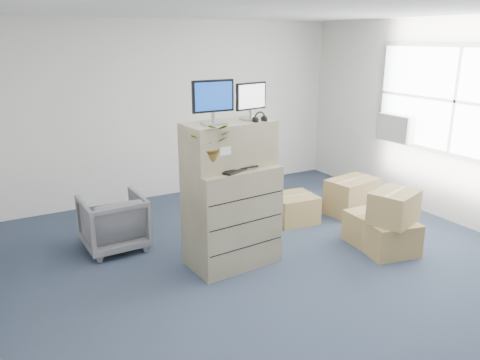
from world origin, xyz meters
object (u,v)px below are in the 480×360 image
object	(u,v)px
keyboard	(237,169)
water_bottle	(236,151)
filing_cabinet_lower	(232,216)
office_chair	(113,220)
potted_plant	(210,150)
monitor_right	(251,99)
monitor_left	(213,100)

from	to	relation	value
keyboard	water_bottle	xyz separation A→B (m)	(0.10, 0.19, 0.14)
filing_cabinet_lower	office_chair	xyz separation A→B (m)	(-1.09, 1.06, -0.20)
keyboard	potted_plant	bearing A→B (deg)	155.36
keyboard	potted_plant	world-z (taller)	potted_plant
monitor_right	water_bottle	size ratio (longest dim) A/B	1.35
water_bottle	keyboard	bearing A→B (deg)	-118.05
filing_cabinet_lower	monitor_right	size ratio (longest dim) A/B	2.83
keyboard	office_chair	size ratio (longest dim) A/B	0.64
monitor_left	potted_plant	size ratio (longest dim) A/B	0.84
filing_cabinet_lower	office_chair	bearing A→B (deg)	131.24
potted_plant	office_chair	xyz separation A→B (m)	(-0.77, 1.17, -1.03)
keyboard	potted_plant	size ratio (longest dim) A/B	0.87
filing_cabinet_lower	water_bottle	size ratio (longest dim) A/B	3.83
monitor_left	monitor_right	world-z (taller)	monitor_left
monitor_left	office_chair	size ratio (longest dim) A/B	0.62
water_bottle	office_chair	xyz separation A→B (m)	(-1.19, 0.99, -0.93)
filing_cabinet_lower	monitor_right	xyz separation A→B (m)	(0.28, 0.05, 1.30)
monitor_right	potted_plant	distance (m)	0.77
office_chair	monitor_left	bearing A→B (deg)	127.78
potted_plant	office_chair	size ratio (longest dim) A/B	0.74
filing_cabinet_lower	monitor_right	world-z (taller)	monitor_right
water_bottle	filing_cabinet_lower	bearing A→B (deg)	-143.56
filing_cabinet_lower	monitor_left	xyz separation A→B (m)	(-0.21, -0.00, 1.33)
keyboard	potted_plant	distance (m)	0.39
keyboard	potted_plant	xyz separation A→B (m)	(-0.31, 0.01, 0.24)
filing_cabinet_lower	keyboard	distance (m)	0.60
filing_cabinet_lower	keyboard	size ratio (longest dim) A/B	2.41
potted_plant	keyboard	bearing A→B (deg)	-1.30
monitor_left	water_bottle	size ratio (longest dim) A/B	1.54
monitor_left	water_bottle	xyz separation A→B (m)	(0.31, 0.07, -0.60)
monitor_right	water_bottle	bearing A→B (deg)	162.06
monitor_left	monitor_right	distance (m)	0.49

